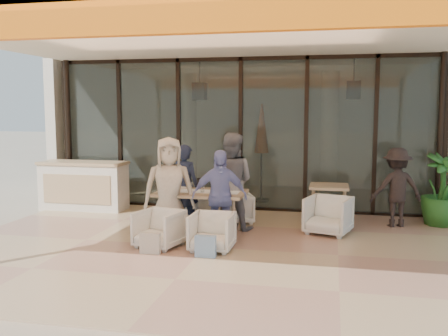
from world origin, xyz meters
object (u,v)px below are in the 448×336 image
at_px(side_table, 329,191).
at_px(diner_periwinkle, 219,197).
at_px(diner_cream, 169,189).
at_px(side_chair, 328,214).
at_px(dining_table, 201,195).
at_px(diner_navy, 185,186).
at_px(chair_near_right, 212,230).
at_px(diner_grey, 231,181).
at_px(potted_palm, 442,190).
at_px(chair_far_left, 193,206).
at_px(host_counter, 84,185).
at_px(chair_near_left, 159,227).
at_px(standing_woman, 396,188).
at_px(chair_far_right, 236,207).

bearing_deg(side_table, diner_periwinkle, -135.99).
bearing_deg(side_table, diner_cream, -147.09).
bearing_deg(diner_cream, side_chair, -1.87).
bearing_deg(dining_table, diner_navy, 132.85).
bearing_deg(chair_near_right, dining_table, 114.52).
bearing_deg(side_table, diner_grey, -156.36).
distance_m(diner_navy, potted_palm, 4.68).
distance_m(chair_far_left, side_chair, 2.59).
xyz_separation_m(host_counter, chair_near_right, (3.38, -2.41, -0.21)).
bearing_deg(side_table, chair_near_left, -139.85).
distance_m(diner_periwinkle, side_chair, 1.96).
bearing_deg(host_counter, standing_woman, -1.97).
bearing_deg(dining_table, chair_near_left, -113.29).
xyz_separation_m(chair_far_right, standing_woman, (2.89, 0.29, 0.42)).
bearing_deg(diner_periwinkle, chair_near_right, -104.40).
bearing_deg(chair_far_left, chair_near_right, 128.77).
distance_m(diner_cream, side_chair, 2.74).
height_order(dining_table, diner_grey, diner_grey).
bearing_deg(chair_far_right, diner_cream, 37.45).
relative_size(diner_grey, standing_woman, 1.19).
height_order(chair_near_right, diner_cream, diner_cream).
bearing_deg(chair_far_left, diner_cream, 104.92).
height_order(side_chair, potted_palm, potted_palm).
bearing_deg(diner_periwinkle, chair_far_right, 75.60).
height_order(diner_navy, potted_palm, diner_navy).
xyz_separation_m(chair_near_right, standing_woman, (2.89, 2.19, 0.40)).
height_order(diner_navy, diner_periwinkle, diner_navy).
bearing_deg(host_counter, chair_far_right, -8.51).
bearing_deg(chair_near_left, diner_periwinkle, 44.63).
bearing_deg(side_chair, chair_near_left, -135.03).
distance_m(diner_cream, side_table, 3.04).
height_order(diner_periwinkle, potted_palm, diner_periwinkle).
bearing_deg(side_chair, diner_cream, -144.38).
relative_size(host_counter, diner_grey, 1.07).
bearing_deg(host_counter, dining_table, -26.15).
distance_m(chair_near_left, diner_periwinkle, 1.07).
bearing_deg(diner_grey, chair_near_left, 61.93).
distance_m(dining_table, diner_periwinkle, 0.63).
height_order(diner_navy, side_table, diner_navy).
relative_size(diner_cream, side_table, 2.27).
bearing_deg(side_table, host_counter, 177.07).
bearing_deg(diner_grey, potted_palm, -161.18).
bearing_deg(chair_far_left, side_chair, -176.29).
distance_m(chair_near_right, side_chair, 2.20).
bearing_deg(chair_far_left, diner_grey, 164.16).
xyz_separation_m(chair_far_left, chair_far_right, (0.84, 0.00, 0.01)).
distance_m(host_counter, chair_far_right, 3.43).
bearing_deg(diner_periwinkle, standing_woman, 15.91).
relative_size(dining_table, side_table, 2.01).
xyz_separation_m(dining_table, side_chair, (2.13, 0.44, -0.32)).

